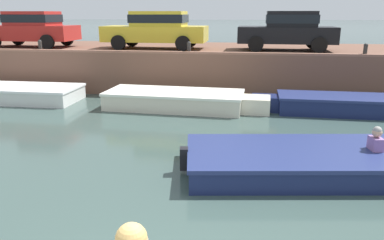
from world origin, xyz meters
The scene contains 13 objects.
ground_plane centered at (0.00, 5.74, 0.00)m, with size 400.00×400.00×0.00m, color #384C47.
far_quay_wall centered at (0.00, 14.47, 0.82)m, with size 60.00×6.00×1.63m, color brown.
far_wall_coping centered at (0.00, 11.59, 1.67)m, with size 60.00×0.24×0.08m, color brown.
boat_moored_west_white centered at (-7.71, 9.95, 0.27)m, with size 5.51×1.89×0.55m.
boat_moored_central_cream centered at (-1.30, 9.68, 0.29)m, with size 5.48×2.02×0.58m.
boat_moored_east_navy centered at (3.88, 9.85, 0.28)m, with size 5.30×1.54×0.57m.
motorboat_passing centered at (2.85, 4.98, 0.24)m, with size 6.98×2.89×0.97m.
car_leftmost_red centered at (-8.72, 13.51, 2.48)m, with size 3.97×1.99×1.54m.
car_left_inner_yellow centered at (-3.01, 13.51, 2.48)m, with size 4.35×1.99×1.54m.
car_centre_black centered at (2.40, 13.51, 2.48)m, with size 3.86×2.02×1.54m.
mooring_bollard_west centered at (-7.36, 11.72, 1.87)m, with size 0.15×0.15×0.45m.
mooring_bollard_mid centered at (-1.35, 11.72, 1.87)m, with size 0.15×0.15×0.45m.
mooring_bollard_east centered at (4.92, 11.72, 1.87)m, with size 0.15×0.15×0.45m.
Camera 1 is at (0.87, -2.33, 3.07)m, focal length 35.00 mm.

